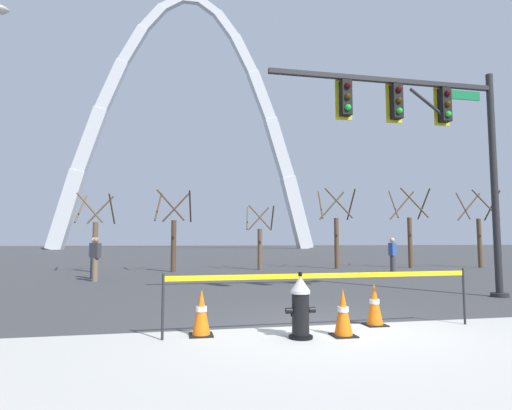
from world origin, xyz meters
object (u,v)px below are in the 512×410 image
fire_hydrant (300,307)px  traffic_cone_by_hydrant (374,305)px  traffic_cone_mid_sidewalk (201,313)px  traffic_cone_curb_edge (343,313)px  monument_arch (189,135)px  traffic_signal_gantry (434,133)px  pedestrian_walking_right (393,256)px  pedestrian_walking_left (95,259)px  pedestrian_standing_center (94,258)px

fire_hydrant → traffic_cone_by_hydrant: size_ratio=1.36×
traffic_cone_mid_sidewalk → traffic_cone_curb_edge: (2.14, -0.45, 0.00)m
fire_hydrant → monument_arch: 71.37m
traffic_cone_curb_edge → traffic_signal_gantry: 6.63m
fire_hydrant → traffic_cone_curb_edge: 0.69m
pedestrian_walking_right → monument_arch: bearing=96.4°
traffic_cone_mid_sidewalk → pedestrian_walking_left: bearing=108.6°
fire_hydrant → monument_arch: monument_arch is taller
pedestrian_standing_center → pedestrian_walking_right: bearing=-4.3°
traffic_cone_curb_edge → traffic_signal_gantry: traffic_signal_gantry is taller
pedestrian_walking_left → pedestrian_standing_center: same height
traffic_signal_gantry → traffic_cone_mid_sidewalk: bearing=-154.2°
traffic_cone_by_hydrant → pedestrian_walking_left: 11.15m
traffic_cone_mid_sidewalk → traffic_signal_gantry: (6.23, 3.01, 3.91)m
traffic_signal_gantry → pedestrian_walking_right: traffic_signal_gantry is taller
pedestrian_walking_right → pedestrian_standing_center: bearing=175.7°
traffic_cone_mid_sidewalk → monument_arch: bearing=88.2°
fire_hydrant → pedestrian_walking_left: bearing=115.0°
traffic_cone_curb_edge → pedestrian_standing_center: bearing=116.8°
traffic_cone_mid_sidewalk → pedestrian_walking_right: 12.98m
pedestrian_standing_center → traffic_cone_mid_sidewalk: bearing=-72.0°
traffic_cone_curb_edge → pedestrian_walking_right: bearing=57.1°
traffic_cone_by_hydrant → monument_arch: (-0.89, 67.87, 20.02)m
pedestrian_walking_right → pedestrian_walking_left: bearing=-179.2°
traffic_cone_by_hydrant → traffic_signal_gantry: 5.79m
traffic_cone_by_hydrant → monument_arch: bearing=90.7°
traffic_signal_gantry → pedestrian_walking_left: traffic_signal_gantry is taller
monument_arch → pedestrian_standing_center: size_ratio=29.48×
traffic_signal_gantry → pedestrian_walking_right: size_ratio=4.04×
fire_hydrant → traffic_signal_gantry: bearing=36.0°
traffic_cone_by_hydrant → pedestrian_walking_right: bearing=59.0°
traffic_cone_mid_sidewalk → pedestrian_walking_right: size_ratio=0.46×
traffic_cone_by_hydrant → traffic_cone_curb_edge: 1.08m
pedestrian_standing_center → pedestrian_walking_right: (12.10, -0.91, 0.00)m
fire_hydrant → pedestrian_walking_right: size_ratio=0.62×
fire_hydrant → traffic_cone_by_hydrant: fire_hydrant is taller
traffic_cone_curb_edge → pedestrian_walking_right: 12.04m
fire_hydrant → traffic_cone_curb_edge: fire_hydrant is taller
fire_hydrant → traffic_cone_by_hydrant: (1.55, 0.66, -0.11)m
traffic_cone_curb_edge → pedestrian_standing_center: 12.35m
monument_arch → pedestrian_walking_right: bearing=-83.6°
traffic_cone_mid_sidewalk → traffic_signal_gantry: traffic_signal_gantry is taller
fire_hydrant → traffic_cone_curb_edge: bearing=0.1°
pedestrian_walking_left → pedestrian_standing_center: (-0.25, 1.08, 0.00)m
fire_hydrant → pedestrian_walking_left: 10.96m
traffic_cone_mid_sidewalk → traffic_cone_curb_edge: 2.19m
traffic_signal_gantry → traffic_cone_by_hydrant: bearing=-139.0°
traffic_cone_mid_sidewalk → monument_arch: (2.11, 68.08, 20.02)m
fire_hydrant → pedestrian_walking_left: (-4.63, 9.93, 0.35)m
traffic_cone_mid_sidewalk → monument_arch: monument_arch is taller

